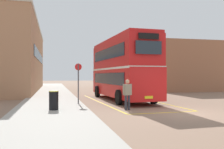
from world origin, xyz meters
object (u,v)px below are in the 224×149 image
at_px(double_decker_bus, 122,68).
at_px(bus_stop_sign, 78,79).
at_px(pedestrian_boarding, 127,92).
at_px(single_deck_bus, 118,77).
at_px(litter_bin, 54,100).

height_order(double_decker_bus, bus_stop_sign, double_decker_bus).
height_order(pedestrian_boarding, bus_stop_sign, bus_stop_sign).
xyz_separation_m(double_decker_bus, single_deck_bus, (4.00, 16.29, -0.87)).
bearing_deg(litter_bin, single_deck_bus, 67.21).
height_order(single_deck_bus, litter_bin, single_deck_bus).
bearing_deg(double_decker_bus, single_deck_bus, 76.21).
relative_size(single_deck_bus, bus_stop_sign, 3.89).
bearing_deg(litter_bin, pedestrian_boarding, 0.99).
bearing_deg(single_deck_bus, pedestrian_boarding, -103.40).
bearing_deg(pedestrian_boarding, single_deck_bus, 76.60).
bearing_deg(litter_bin, double_decker_bus, 47.42).
distance_m(litter_bin, bus_stop_sign, 3.25).
xyz_separation_m(pedestrian_boarding, litter_bin, (-4.02, -0.07, -0.35)).
relative_size(double_decker_bus, pedestrian_boarding, 6.07).
distance_m(pedestrian_boarding, litter_bin, 4.03).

